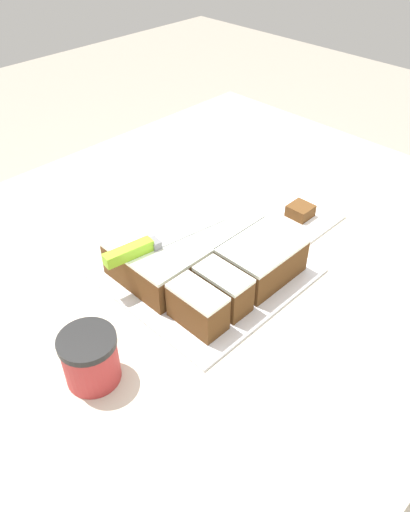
# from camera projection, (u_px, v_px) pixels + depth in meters

# --- Properties ---
(ground_plane) EXTENTS (8.00, 8.00, 0.00)m
(ground_plane) POSITION_uv_depth(u_px,v_px,m) (200.00, 472.00, 1.59)
(ground_plane) COLOR #9E9384
(countertop) EXTENTS (1.40, 1.10, 0.90)m
(countertop) POSITION_uv_depth(u_px,v_px,m) (199.00, 387.00, 1.31)
(countertop) COLOR beige
(countertop) RESTS_ON ground_plane
(cake_board) EXTENTS (0.35, 0.34, 0.01)m
(cake_board) POSITION_uv_depth(u_px,v_px,m) (205.00, 272.00, 0.97)
(cake_board) COLOR silver
(cake_board) RESTS_ON countertop
(cake) EXTENTS (0.28, 0.28, 0.07)m
(cake) POSITION_uv_depth(u_px,v_px,m) (205.00, 254.00, 0.95)
(cake) COLOR brown
(cake) RESTS_ON cake_board
(knife) EXTENTS (0.26, 0.06, 0.02)m
(knife) POSITION_uv_depth(u_px,v_px,m) (143.00, 247.00, 0.90)
(knife) COLOR silver
(knife) RESTS_ON cake
(coffee_cup) EXTENTS (0.09, 0.09, 0.09)m
(coffee_cup) POSITION_uv_depth(u_px,v_px,m) (90.00, 358.00, 0.76)
(coffee_cup) COLOR #B23333
(coffee_cup) RESTS_ON countertop
(paper_napkin) EXTENTS (0.15, 0.15, 0.01)m
(paper_napkin) POSITION_uv_depth(u_px,v_px,m) (299.00, 217.00, 1.12)
(paper_napkin) COLOR white
(paper_napkin) RESTS_ON countertop
(brownie) EXTENTS (0.05, 0.05, 0.03)m
(brownie) POSITION_uv_depth(u_px,v_px,m) (300.00, 211.00, 1.11)
(brownie) COLOR brown
(brownie) RESTS_ON paper_napkin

